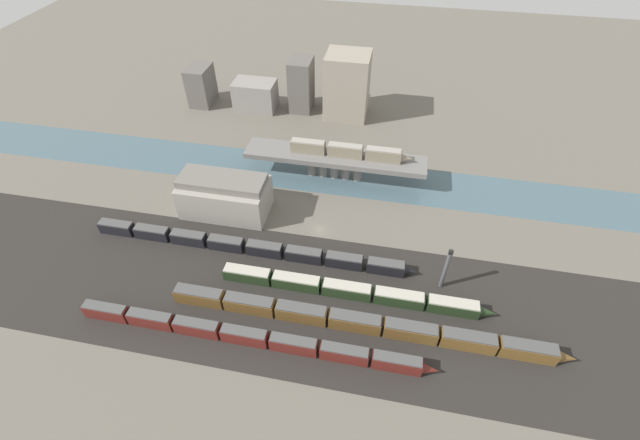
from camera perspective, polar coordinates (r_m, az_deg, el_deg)
The scene contains 15 objects.
ground_plane at distance 121.01m, azimuth -0.05°, elevation -1.31°, with size 400.00×400.00×0.00m, color #666056.
railbed_yard at distance 105.82m, azimuth -2.58°, elevation -10.39°, with size 280.00×42.00×0.01m, color #282623.
river_water at distance 139.58m, azimuth 1.93°, elevation 5.88°, with size 320.00×18.51×0.01m, color #47606B.
bridge at distance 135.72m, azimuth 2.00°, elevation 8.02°, with size 56.74×9.86×8.31m.
train_on_bridge at distance 133.04m, azimuth 3.89°, elevation 9.15°, with size 37.96×2.83×4.08m.
train_yard_near at distance 98.88m, azimuth -9.43°, elevation -15.10°, with size 81.07×2.61×4.01m.
train_yard_mid at distance 99.84m, azimuth 5.50°, elevation -13.48°, with size 90.85×3.17×4.18m.
train_yard_far at distance 105.13m, azimuth 4.45°, elevation -9.41°, with size 66.42×3.13×3.61m.
train_yard_outer at distance 115.57m, azimuth -9.37°, elevation -3.57°, with size 87.82×2.91×3.62m.
warehouse_building at distance 126.29m, azimuth -12.57°, elevation 3.26°, with size 24.86×13.30×12.09m.
signal_tower at distance 107.32m, azimuth 16.40°, elevation -6.33°, with size 1.00×1.00×13.09m.
city_block_far_left at distance 182.83m, azimuth -15.57°, elevation 16.90°, with size 8.19×11.73×14.90m, color #605B56.
city_block_left at distance 175.57m, azimuth -8.63°, elevation 16.13°, with size 16.01×10.33×11.02m, color gray.
city_block_center at distance 171.87m, azimuth -2.52°, elevation 17.55°, with size 8.34×10.99×19.65m, color #605B56.
city_block_right at distance 167.03m, azimuth 3.63°, elevation 17.48°, with size 15.91×14.26×23.77m, color gray.
Camera 1 is at (16.39, -83.80, 85.75)m, focal length 24.00 mm.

